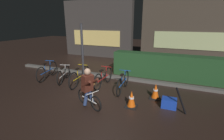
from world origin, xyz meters
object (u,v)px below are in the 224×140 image
object	(u,v)px
closed_umbrella	(181,101)
parked_bike_center_right	(103,78)
street_post	(83,54)
parked_bike_center_left	(80,76)
parked_bike_right_mid	(123,82)
blue_crate	(169,103)
traffic_cone_near	(131,99)
cyclist	(89,88)
parked_bike_leftmost	(47,71)
traffic_cone_far	(155,91)
parked_bike_left_mid	(64,74)

from	to	relation	value
closed_umbrella	parked_bike_center_right	bearing A→B (deg)	-32.97
street_post	parked_bike_center_left	size ratio (longest dim) A/B	1.44
parked_bike_right_mid	blue_crate	bearing A→B (deg)	-114.11
traffic_cone_near	cyclist	world-z (taller)	cyclist
parked_bike_leftmost	traffic_cone_near	bearing A→B (deg)	-116.43
traffic_cone_near	closed_umbrella	world-z (taller)	closed_umbrella
parked_bike_center_left	parked_bike_right_mid	world-z (taller)	parked_bike_center_left
parked_bike_leftmost	traffic_cone_far	size ratio (longest dim) A/B	3.19
parked_bike_center_right	closed_umbrella	world-z (taller)	closed_umbrella
parked_bike_center_right	traffic_cone_near	xyz separation A→B (m)	(1.55, -1.24, -0.09)
parked_bike_leftmost	traffic_cone_near	distance (m)	4.48
traffic_cone_near	parked_bike_center_left	bearing A→B (deg)	158.55
parked_bike_center_right	blue_crate	distance (m)	2.78
street_post	parked_bike_right_mid	size ratio (longest dim) A/B	1.53
blue_crate	parked_bike_left_mid	bearing A→B (deg)	171.74
blue_crate	parked_bike_center_left	bearing A→B (deg)	170.72
cyclist	traffic_cone_far	bearing A→B (deg)	60.32
blue_crate	parked_bike_leftmost	bearing A→B (deg)	172.93
parked_bike_left_mid	traffic_cone_far	size ratio (longest dim) A/B	2.72
parked_bike_center_left	parked_bike_right_mid	xyz separation A→B (m)	(1.88, 0.08, -0.02)
parked_bike_left_mid	blue_crate	distance (m)	4.55
parked_bike_right_mid	parked_bike_left_mid	bearing A→B (deg)	87.24
street_post	parked_bike_left_mid	bearing A→B (deg)	-164.33
traffic_cone_far	cyclist	distance (m)	2.31
parked_bike_center_right	traffic_cone_near	distance (m)	1.99
traffic_cone_near	blue_crate	bearing A→B (deg)	20.18
parked_bike_right_mid	traffic_cone_near	world-z (taller)	parked_bike_right_mid
street_post	cyclist	world-z (taller)	street_post
parked_bike_leftmost	traffic_cone_far	xyz separation A→B (m)	(4.95, -0.19, -0.11)
closed_umbrella	traffic_cone_far	bearing A→B (deg)	-55.09
parked_bike_center_left	traffic_cone_near	xyz separation A→B (m)	(2.52, -0.99, -0.11)
parked_bike_center_right	parked_bike_right_mid	distance (m)	0.92
parked_bike_right_mid	traffic_cone_far	size ratio (longest dim) A/B	3.07
parked_bike_center_left	cyclist	size ratio (longest dim) A/B	1.40
cyclist	closed_umbrella	world-z (taller)	cyclist
parked_bike_center_left	traffic_cone_far	xyz separation A→B (m)	(3.12, -0.10, -0.11)
parked_bike_leftmost	blue_crate	bearing A→B (deg)	-109.62
parked_bike_center_right	closed_umbrella	xyz separation A→B (m)	(2.96, -1.09, 0.05)
traffic_cone_near	closed_umbrella	distance (m)	1.42
street_post	parked_bike_center_left	distance (m)	0.94
parked_bike_left_mid	closed_umbrella	distance (m)	4.90
traffic_cone_far	closed_umbrella	world-z (taller)	closed_umbrella
traffic_cone_far	parked_bike_center_left	bearing A→B (deg)	178.13
cyclist	blue_crate	bearing A→B (deg)	44.34
parked_bike_right_mid	closed_umbrella	bearing A→B (deg)	-117.14
closed_umbrella	street_post	bearing A→B (deg)	-28.91
parked_bike_center_right	blue_crate	size ratio (longest dim) A/B	3.77
cyclist	parked_bike_center_right	bearing A→B (deg)	124.19
parked_bike_left_mid	traffic_cone_near	bearing A→B (deg)	-125.40
street_post	parked_bike_left_mid	world-z (taller)	street_post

